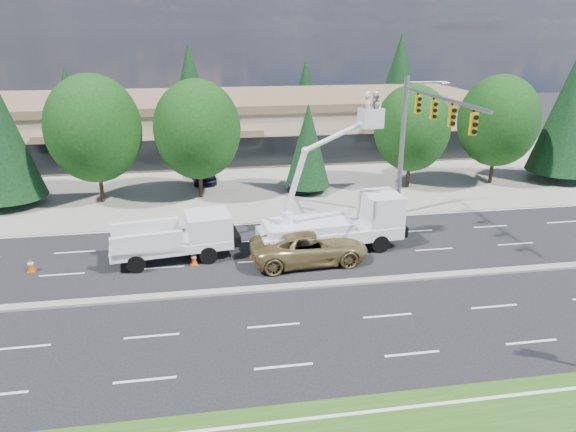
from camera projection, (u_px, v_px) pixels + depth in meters
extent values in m
plane|color=black|center=(265.00, 290.00, 24.54)|extent=(140.00, 140.00, 0.00)
cube|color=gray|center=(238.00, 177.00, 43.07)|extent=(140.00, 22.00, 0.01)
cube|color=gray|center=(265.00, 289.00, 24.52)|extent=(120.00, 0.55, 0.12)
cube|color=tan|center=(230.00, 126.00, 51.47)|extent=(50.00, 15.00, 5.00)
cube|color=brown|center=(229.00, 99.00, 50.56)|extent=(50.40, 15.40, 0.70)
cube|color=black|center=(235.00, 153.00, 44.82)|extent=(48.00, 0.12, 2.60)
cylinder|color=#332114|center=(14.00, 200.00, 35.94)|extent=(0.26, 0.26, 0.80)
cone|color=black|center=(1.00, 136.00, 34.37)|extent=(4.69, 4.69, 8.57)
cylinder|color=#332114|center=(101.00, 182.00, 36.46)|extent=(0.28, 0.28, 2.92)
ellipsoid|color=black|center=(94.00, 129.00, 35.14)|extent=(6.48, 6.48, 7.45)
cylinder|color=#332114|center=(200.00, 179.00, 37.52)|extent=(0.28, 0.28, 2.77)
ellipsoid|color=black|center=(197.00, 130.00, 36.27)|extent=(6.15, 6.15, 7.07)
cylinder|color=#332114|center=(307.00, 187.00, 39.03)|extent=(0.26, 0.26, 0.80)
cone|color=black|center=(308.00, 145.00, 37.93)|extent=(3.40, 3.40, 6.21)
cylinder|color=#332114|center=(408.00, 171.00, 39.91)|extent=(0.28, 0.28, 2.57)
ellipsoid|color=black|center=(412.00, 128.00, 38.75)|extent=(5.70, 5.70, 6.56)
cylinder|color=#332114|center=(492.00, 166.00, 40.90)|extent=(0.28, 0.28, 2.76)
ellipsoid|color=black|center=(498.00, 121.00, 39.66)|extent=(6.14, 6.14, 7.06)
cylinder|color=#332114|center=(558.00, 175.00, 42.13)|extent=(0.26, 0.26, 0.80)
cone|color=black|center=(570.00, 111.00, 40.33)|extent=(5.29, 5.29, 9.66)
cylinder|color=#332114|center=(73.00, 130.00, 60.67)|extent=(0.26, 0.26, 0.80)
cone|color=black|center=(68.00, 97.00, 59.36)|extent=(3.96, 3.96, 7.23)
cylinder|color=#332114|center=(193.00, 126.00, 62.73)|extent=(0.26, 0.26, 0.80)
cone|color=black|center=(190.00, 84.00, 60.97)|extent=(5.18, 5.18, 9.46)
cylinder|color=#332114|center=(305.00, 123.00, 64.79)|extent=(0.26, 0.26, 0.80)
cone|color=black|center=(306.00, 91.00, 63.39)|extent=(4.21, 4.21, 7.69)
cylinder|color=#332114|center=(396.00, 121.00, 66.56)|extent=(0.26, 0.26, 0.80)
cone|color=black|center=(399.00, 76.00, 64.61)|extent=(5.71, 5.71, 10.44)
cylinder|color=gray|center=(402.00, 148.00, 32.98)|extent=(0.32, 0.32, 9.00)
cylinder|color=gray|center=(442.00, 98.00, 27.03)|extent=(0.20, 10.00, 0.20)
cylinder|color=gray|center=(427.00, 82.00, 31.75)|extent=(2.60, 0.12, 0.12)
cube|color=gold|center=(418.00, 104.00, 30.07)|extent=(0.32, 0.22, 1.05)
cube|color=gold|center=(434.00, 110.00, 28.03)|extent=(0.32, 0.22, 1.05)
cube|color=gold|center=(452.00, 116.00, 25.99)|extent=(0.32, 0.22, 1.05)
cube|color=gold|center=(473.00, 124.00, 23.95)|extent=(0.32, 0.22, 1.05)
cube|color=white|center=(172.00, 244.00, 27.45)|extent=(6.59, 3.19, 0.47)
cube|color=white|center=(208.00, 227.00, 27.75)|extent=(2.61, 2.57, 1.58)
cube|color=black|center=(221.00, 222.00, 27.87)|extent=(0.37, 1.99, 1.05)
cube|color=white|center=(145.00, 231.00, 27.82)|extent=(3.59, 0.82, 1.16)
cube|color=white|center=(147.00, 245.00, 26.02)|extent=(3.59, 0.82, 1.16)
cube|color=white|center=(330.00, 233.00, 28.69)|extent=(8.20, 3.17, 0.70)
cube|color=white|center=(380.00, 210.00, 29.04)|extent=(2.22, 2.54, 2.00)
cube|color=black|center=(393.00, 207.00, 29.17)|extent=(0.28, 2.00, 1.20)
cube|color=white|center=(308.00, 226.00, 28.20)|extent=(5.00, 2.76, 0.50)
cylinder|color=white|center=(287.00, 218.00, 27.72)|extent=(0.70, 0.70, 0.80)
cube|color=white|center=(371.00, 118.00, 27.00)|extent=(1.18, 1.00, 1.08)
imported|color=beige|center=(367.00, 110.00, 26.81)|extent=(0.47, 0.67, 1.73)
imported|color=beige|center=(375.00, 110.00, 26.92)|extent=(0.73, 0.90, 1.73)
ellipsoid|color=white|center=(368.00, 93.00, 26.51)|extent=(0.26, 0.26, 0.18)
ellipsoid|color=white|center=(376.00, 93.00, 26.61)|extent=(0.26, 0.26, 0.18)
cube|color=#E04F07|center=(32.00, 271.00, 26.41)|extent=(0.40, 0.40, 0.03)
cone|color=#E04F07|center=(31.00, 265.00, 26.29)|extent=(0.36, 0.36, 0.70)
cylinder|color=white|center=(30.00, 264.00, 26.27)|extent=(0.29, 0.29, 0.10)
cube|color=#E04F07|center=(194.00, 264.00, 27.17)|extent=(0.40, 0.40, 0.03)
cone|color=#E04F07|center=(194.00, 258.00, 27.06)|extent=(0.36, 0.36, 0.70)
cylinder|color=white|center=(194.00, 257.00, 27.03)|extent=(0.29, 0.29, 0.10)
cube|color=#E04F07|center=(253.00, 257.00, 28.05)|extent=(0.40, 0.40, 0.03)
cone|color=#E04F07|center=(253.00, 251.00, 27.93)|extent=(0.36, 0.36, 0.70)
cylinder|color=white|center=(253.00, 250.00, 27.91)|extent=(0.29, 0.29, 0.10)
cube|color=#E04F07|center=(380.00, 250.00, 28.91)|extent=(0.40, 0.40, 0.03)
cone|color=#E04F07|center=(381.00, 244.00, 28.79)|extent=(0.36, 0.36, 0.70)
cylinder|color=white|center=(381.00, 243.00, 28.77)|extent=(0.29, 0.29, 0.10)
imported|color=#978049|center=(309.00, 246.00, 27.23)|extent=(6.43, 3.27, 1.74)
imported|color=black|center=(202.00, 172.00, 41.57)|extent=(2.53, 4.65, 1.50)
imported|color=black|center=(302.00, 179.00, 39.81)|extent=(2.94, 4.85, 1.51)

